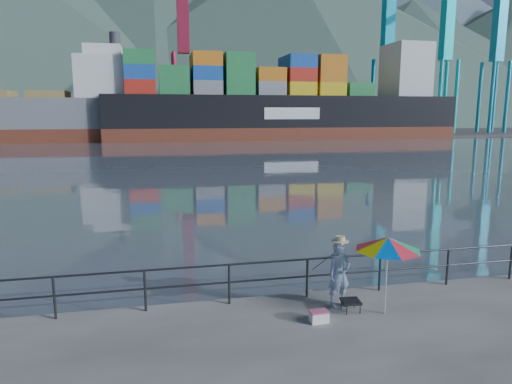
{
  "coord_description": "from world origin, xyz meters",
  "views": [
    {
      "loc": [
        -0.59,
        -8.79,
        4.64
      ],
      "look_at": [
        2.6,
        6.0,
        2.0
      ],
      "focal_mm": 32.0,
      "sensor_mm": 36.0,
      "label": 1
    }
  ],
  "objects_px": {
    "fisherman": "(339,274)",
    "cooler_bag": "(319,317)",
    "beach_umbrella": "(388,244)",
    "bulk_carrier": "(15,116)",
    "container_ship": "(293,106)"
  },
  "relations": [
    {
      "from": "fisherman",
      "to": "cooler_bag",
      "type": "height_order",
      "value": "fisherman"
    },
    {
      "from": "cooler_bag",
      "to": "bulk_carrier",
      "type": "height_order",
      "value": "bulk_carrier"
    },
    {
      "from": "beach_umbrella",
      "to": "container_ship",
      "type": "height_order",
      "value": "container_ship"
    },
    {
      "from": "beach_umbrella",
      "to": "container_ship",
      "type": "xyz_separation_m",
      "value": [
        19.74,
        73.6,
        4.11
      ]
    },
    {
      "from": "fisherman",
      "to": "bulk_carrier",
      "type": "distance_m",
      "value": 78.6
    },
    {
      "from": "fisherman",
      "to": "container_ship",
      "type": "relative_size",
      "value": 0.03
    },
    {
      "from": "beach_umbrella",
      "to": "container_ship",
      "type": "relative_size",
      "value": 0.03
    },
    {
      "from": "container_ship",
      "to": "cooler_bag",
      "type": "bearing_deg",
      "value": -106.19
    },
    {
      "from": "container_ship",
      "to": "fisherman",
      "type": "bearing_deg",
      "value": -105.79
    },
    {
      "from": "beach_umbrella",
      "to": "cooler_bag",
      "type": "distance_m",
      "value": 2.28
    },
    {
      "from": "beach_umbrella",
      "to": "container_ship",
      "type": "distance_m",
      "value": 76.31
    },
    {
      "from": "fisherman",
      "to": "cooler_bag",
      "type": "xyz_separation_m",
      "value": [
        -0.77,
        -0.74,
        -0.69
      ]
    },
    {
      "from": "fisherman",
      "to": "beach_umbrella",
      "type": "relative_size",
      "value": 0.87
    },
    {
      "from": "beach_umbrella",
      "to": "bulk_carrier",
      "type": "relative_size",
      "value": 0.04
    },
    {
      "from": "fisherman",
      "to": "cooler_bag",
      "type": "bearing_deg",
      "value": -143.64
    }
  ]
}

